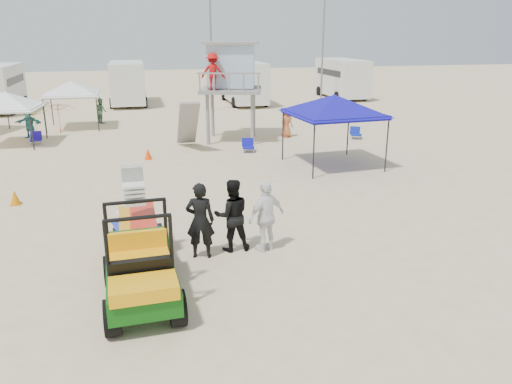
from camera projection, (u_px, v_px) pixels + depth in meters
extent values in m
plane|color=beige|center=(266.00, 289.00, 11.05)|extent=(140.00, 140.00, 0.00)
cube|color=#0B4A0C|center=(141.00, 277.00, 10.30)|extent=(1.48, 2.81, 0.49)
cube|color=#F29F0C|center=(140.00, 264.00, 10.21)|extent=(1.29, 0.83, 0.26)
cylinder|color=black|center=(110.00, 317.00, 9.33)|extent=(0.34, 0.72, 0.71)
cube|color=black|center=(140.00, 241.00, 12.48)|extent=(1.36, 1.92, 0.12)
cylinder|color=black|center=(118.00, 251.00, 12.42)|extent=(0.22, 0.50, 0.49)
imported|color=black|center=(200.00, 221.00, 12.38)|extent=(0.80, 0.61, 1.96)
imported|color=black|center=(232.00, 215.00, 12.80)|extent=(0.93, 0.73, 1.91)
imported|color=white|center=(266.00, 216.00, 12.77)|extent=(1.19, 0.87, 1.88)
cylinder|color=gray|center=(214.00, 120.00, 24.76)|extent=(0.18, 0.18, 2.54)
cube|color=gray|center=(231.00, 90.00, 25.63)|extent=(3.73, 3.73, 0.16)
cube|color=#A4BDD4|center=(230.00, 66.00, 25.55)|extent=(2.78, 2.57, 2.14)
imported|color=#B20F0F|center=(218.00, 72.00, 24.21)|extent=(1.15, 0.66, 1.79)
cylinder|color=black|center=(309.00, 150.00, 19.17)|extent=(0.06, 0.06, 2.26)
pyramid|color=#130E9D|center=(335.00, 95.00, 20.45)|extent=(3.67, 3.67, 0.80)
cube|color=#130E9D|center=(334.00, 114.00, 20.69)|extent=(3.67, 3.67, 0.18)
pyramid|color=white|center=(4.00, 92.00, 24.48)|extent=(3.11, 3.11, 0.80)
cube|color=white|center=(7.00, 108.00, 24.72)|extent=(3.11, 3.11, 0.18)
cylinder|color=black|center=(45.00, 116.00, 27.80)|extent=(0.06, 0.06, 2.03)
pyramid|color=silver|center=(70.00, 80.00, 28.89)|extent=(3.00, 3.00, 0.80)
cube|color=silver|center=(72.00, 94.00, 29.13)|extent=(3.00, 3.00, 0.18)
imported|color=#AD1217|center=(59.00, 118.00, 27.86)|extent=(2.13, 2.16, 1.71)
imported|color=yellow|center=(36.00, 124.00, 26.29)|extent=(2.17, 2.20, 1.68)
cone|color=orange|center=(15.00, 197.00, 16.42)|extent=(0.34, 0.34, 0.50)
cone|color=#FF4108|center=(148.00, 154.00, 22.34)|extent=(0.34, 0.34, 0.50)
cube|color=#200E9E|center=(36.00, 140.00, 25.35)|extent=(0.58, 0.54, 0.06)
cube|color=#200E9E|center=(36.00, 135.00, 25.51)|extent=(0.55, 0.21, 0.44)
cylinder|color=#B2B2B7|center=(31.00, 143.00, 25.15)|extent=(0.03, 0.03, 0.20)
cube|color=#0F10A6|center=(249.00, 148.00, 23.67)|extent=(0.65, 0.62, 0.06)
cube|color=#0F10A6|center=(248.00, 142.00, 23.84)|extent=(0.57, 0.30, 0.44)
cylinder|color=#B2B2B7|center=(245.00, 151.00, 23.48)|extent=(0.03, 0.03, 0.20)
cube|color=#0D2195|center=(356.00, 135.00, 26.63)|extent=(0.72, 0.71, 0.06)
cube|color=#0D2195|center=(355.00, 130.00, 26.79)|extent=(0.55, 0.43, 0.44)
cylinder|color=#B2B2B7|center=(354.00, 138.00, 26.43)|extent=(0.03, 0.03, 0.20)
cube|color=silver|center=(127.00, 82.00, 39.01)|extent=(2.50, 6.50, 3.00)
cube|color=black|center=(127.00, 76.00, 38.87)|extent=(2.54, 5.20, 0.50)
cylinder|color=black|center=(111.00, 103.00, 37.22)|extent=(0.25, 0.80, 0.80)
cube|color=silver|center=(244.00, 81.00, 39.63)|extent=(2.50, 7.00, 3.00)
cube|color=black|center=(244.00, 75.00, 39.49)|extent=(2.54, 5.60, 0.50)
cylinder|color=black|center=(234.00, 102.00, 37.69)|extent=(0.25, 0.80, 0.80)
cube|color=silver|center=(342.00, 77.00, 43.03)|extent=(2.50, 6.60, 3.00)
cube|color=black|center=(342.00, 72.00, 42.89)|extent=(2.54, 5.28, 0.50)
cylinder|color=black|center=(337.00, 96.00, 41.20)|extent=(0.25, 0.80, 0.80)
cylinder|color=slate|center=(211.00, 54.00, 35.50)|extent=(0.14, 0.14, 8.00)
cylinder|color=slate|center=(323.00, 52.00, 38.89)|extent=(0.14, 0.14, 8.00)
imported|color=#C26337|center=(287.00, 122.00, 26.91)|extent=(0.94, 0.85, 1.61)
imported|color=#538B61|center=(101.00, 111.00, 31.15)|extent=(0.88, 0.94, 1.55)
imported|color=teal|center=(29.00, 123.00, 26.73)|extent=(1.54, 0.90, 1.59)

